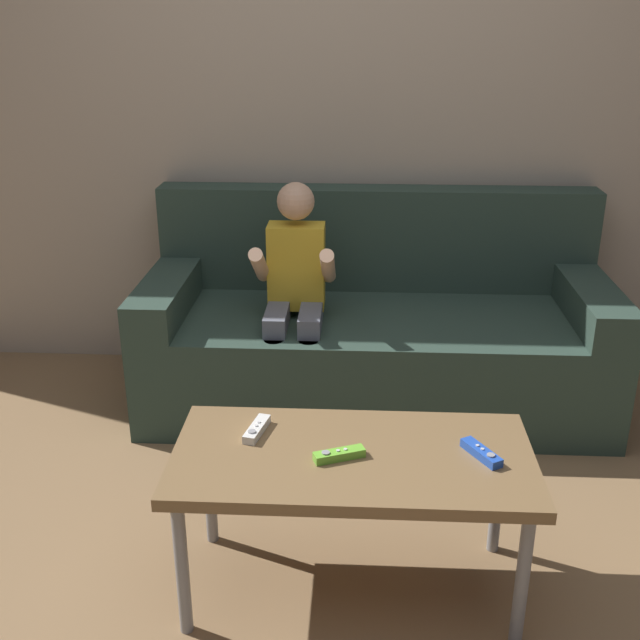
{
  "coord_description": "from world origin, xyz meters",
  "views": [
    {
      "loc": [
        0.11,
        -1.67,
        1.56
      ],
      "look_at": [
        -0.02,
        0.74,
        0.6
      ],
      "focal_mm": 42.95,
      "sensor_mm": 36.0,
      "label": 1
    }
  ],
  "objects_px": {
    "game_remote_blue_near_edge": "(481,453)",
    "game_remote_lime_center": "(339,455)",
    "game_remote_white_far_corner": "(257,429)",
    "person_seated_on_couch": "(295,290)",
    "coffee_table": "(352,467)",
    "couch": "(375,334)"
  },
  "relations": [
    {
      "from": "game_remote_blue_near_edge",
      "to": "coffee_table",
      "type": "bearing_deg",
      "value": -179.97
    },
    {
      "from": "coffee_table",
      "to": "game_remote_white_far_corner",
      "type": "xyz_separation_m",
      "value": [
        -0.27,
        0.09,
        0.06
      ]
    },
    {
      "from": "game_remote_blue_near_edge",
      "to": "game_remote_lime_center",
      "type": "relative_size",
      "value": 0.97
    },
    {
      "from": "game_remote_white_far_corner",
      "to": "couch",
      "type": "bearing_deg",
      "value": 72.52
    },
    {
      "from": "game_remote_blue_near_edge",
      "to": "couch",
      "type": "bearing_deg",
      "value": 102.38
    },
    {
      "from": "game_remote_blue_near_edge",
      "to": "game_remote_lime_center",
      "type": "xyz_separation_m",
      "value": [
        -0.38,
        -0.03,
        0.0
      ]
    },
    {
      "from": "person_seated_on_couch",
      "to": "game_remote_blue_near_edge",
      "type": "height_order",
      "value": "person_seated_on_couch"
    },
    {
      "from": "couch",
      "to": "person_seated_on_couch",
      "type": "relative_size",
      "value": 1.98
    },
    {
      "from": "person_seated_on_couch",
      "to": "game_remote_blue_near_edge",
      "type": "xyz_separation_m",
      "value": [
        0.59,
        -1.03,
        -0.08
      ]
    },
    {
      "from": "game_remote_lime_center",
      "to": "game_remote_blue_near_edge",
      "type": "bearing_deg",
      "value": 4.46
    },
    {
      "from": "coffee_table",
      "to": "game_remote_white_far_corner",
      "type": "bearing_deg",
      "value": 161.29
    },
    {
      "from": "person_seated_on_couch",
      "to": "game_remote_white_far_corner",
      "type": "bearing_deg",
      "value": -91.85
    },
    {
      "from": "coffee_table",
      "to": "game_remote_lime_center",
      "type": "height_order",
      "value": "game_remote_lime_center"
    },
    {
      "from": "person_seated_on_couch",
      "to": "game_remote_blue_near_edge",
      "type": "distance_m",
      "value": 1.19
    },
    {
      "from": "couch",
      "to": "game_remote_lime_center",
      "type": "relative_size",
      "value": 13.26
    },
    {
      "from": "couch",
      "to": "coffee_table",
      "type": "bearing_deg",
      "value": -93.72
    },
    {
      "from": "game_remote_blue_near_edge",
      "to": "person_seated_on_couch",
      "type": "bearing_deg",
      "value": 119.7
    },
    {
      "from": "person_seated_on_couch",
      "to": "coffee_table",
      "type": "xyz_separation_m",
      "value": [
        0.24,
        -1.03,
        -0.14
      ]
    },
    {
      "from": "game_remote_white_far_corner",
      "to": "game_remote_blue_near_edge",
      "type": "bearing_deg",
      "value": -8.51
    },
    {
      "from": "person_seated_on_couch",
      "to": "coffee_table",
      "type": "distance_m",
      "value": 1.07
    },
    {
      "from": "game_remote_lime_center",
      "to": "game_remote_white_far_corner",
      "type": "height_order",
      "value": "same"
    },
    {
      "from": "couch",
      "to": "game_remote_blue_near_edge",
      "type": "xyz_separation_m",
      "value": [
        0.27,
        -1.22,
        0.17
      ]
    }
  ]
}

